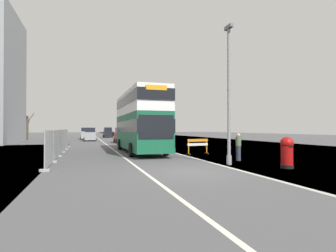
# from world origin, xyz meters

# --- Properties ---
(ground) EXTENTS (140.00, 280.00, 0.10)m
(ground) POSITION_xyz_m (0.57, 0.09, -0.05)
(ground) COLOR #4C4C4F
(double_decker_bus) EXTENTS (2.89, 11.11, 5.02)m
(double_decker_bus) POSITION_xyz_m (-0.27, 10.75, 2.67)
(double_decker_bus) COLOR #145638
(double_decker_bus) RESTS_ON ground
(lamppost_foreground) EXTENTS (0.29, 0.70, 7.80)m
(lamppost_foreground) POSITION_xyz_m (2.95, 1.59, 3.67)
(lamppost_foreground) COLOR gray
(lamppost_foreground) RESTS_ON ground
(red_pillar_postbox) EXTENTS (0.66, 0.66, 1.60)m
(red_pillar_postbox) POSITION_xyz_m (5.06, -0.46, 0.87)
(red_pillar_postbox) COLOR black
(red_pillar_postbox) RESTS_ON ground
(roadworks_barrier) EXTENTS (1.84, 0.69, 1.19)m
(roadworks_barrier) POSITION_xyz_m (3.72, 7.60, 0.77)
(roadworks_barrier) COLOR orange
(roadworks_barrier) RESTS_ON ground
(construction_site_fence) EXTENTS (0.44, 17.20, 1.97)m
(construction_site_fence) POSITION_xyz_m (-6.51, 10.59, 0.94)
(construction_site_fence) COLOR #A8AAAD
(construction_site_fence) RESTS_ON ground
(car_oncoming_near) EXTENTS (2.02, 4.58, 2.18)m
(car_oncoming_near) POSITION_xyz_m (0.29, 26.37, 1.03)
(car_oncoming_near) COLOR maroon
(car_oncoming_near) RESTS_ON ground
(car_receding_mid) EXTENTS (1.91, 4.12, 2.17)m
(car_receding_mid) POSITION_xyz_m (-3.93, 33.87, 1.02)
(car_receding_mid) COLOR gray
(car_receding_mid) RESTS_ON ground
(car_receding_far) EXTENTS (1.93, 4.59, 2.20)m
(car_receding_far) POSITION_xyz_m (-4.59, 41.77, 1.04)
(car_receding_far) COLOR gray
(car_receding_far) RESTS_ON ground
(car_far_side) EXTENTS (2.01, 4.12, 2.28)m
(car_far_side) POSITION_xyz_m (0.25, 50.48, 1.06)
(car_far_side) COLOR black
(car_far_side) RESTS_ON ground
(bare_tree_far_verge_near) EXTENTS (2.17, 2.17, 4.78)m
(bare_tree_far_verge_near) POSITION_xyz_m (-14.29, 39.77, 2.38)
(bare_tree_far_verge_near) COLOR #4C3D2D
(bare_tree_far_verge_near) RESTS_ON ground
(pedestrian_at_kerb) EXTENTS (0.34, 0.34, 1.72)m
(pedestrian_at_kerb) POSITION_xyz_m (4.45, 3.01, 0.86)
(pedestrian_at_kerb) COLOR #2D3342
(pedestrian_at_kerb) RESTS_ON ground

